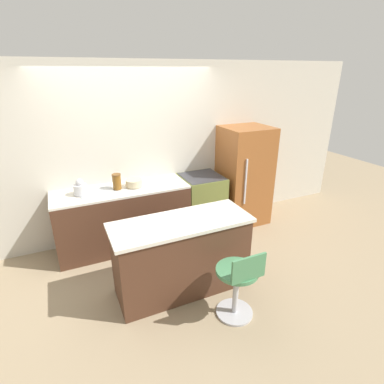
# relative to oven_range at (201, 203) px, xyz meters

# --- Properties ---
(ground_plane) EXTENTS (14.00, 14.00, 0.00)m
(ground_plane) POSITION_rel_oven_range_xyz_m (-0.98, -0.33, -0.46)
(ground_plane) COLOR #998466
(wall_back) EXTENTS (8.00, 0.06, 2.60)m
(wall_back) POSITION_rel_oven_range_xyz_m (-0.98, 0.35, 0.84)
(wall_back) COLOR beige
(wall_back) RESTS_ON ground_plane
(back_counter) EXTENTS (1.88, 0.63, 0.91)m
(back_counter) POSITION_rel_oven_range_xyz_m (-1.26, 0.00, -0.00)
(back_counter) COLOR #4C2D1E
(back_counter) RESTS_ON ground_plane
(kitchen_island) EXTENTS (1.58, 0.61, 0.91)m
(kitchen_island) POSITION_rel_oven_range_xyz_m (-0.86, -1.24, -0.00)
(kitchen_island) COLOR #4C2D1E
(kitchen_island) RESTS_ON ground_plane
(oven_range) EXTENTS (0.63, 0.64, 0.91)m
(oven_range) POSITION_rel_oven_range_xyz_m (0.00, 0.00, 0.00)
(oven_range) COLOR olive
(oven_range) RESTS_ON ground_plane
(refrigerator) EXTENTS (0.76, 0.70, 1.63)m
(refrigerator) POSITION_rel_oven_range_xyz_m (0.78, -0.02, 0.36)
(refrigerator) COLOR #995628
(refrigerator) RESTS_ON ground_plane
(stool_chair) EXTENTS (0.44, 0.44, 0.84)m
(stool_chair) POSITION_rel_oven_range_xyz_m (-0.51, -1.89, -0.04)
(stool_chair) COLOR #B7B7BC
(stool_chair) RESTS_ON ground_plane
(kettle) EXTENTS (0.18, 0.18, 0.22)m
(kettle) POSITION_rel_oven_range_xyz_m (-1.79, 0.01, 0.54)
(kettle) COLOR silver
(kettle) RESTS_ON back_counter
(mixing_bowl) EXTENTS (0.23, 0.23, 0.10)m
(mixing_bowl) POSITION_rel_oven_range_xyz_m (-1.07, 0.01, 0.51)
(mixing_bowl) COLOR #C1B28E
(mixing_bowl) RESTS_ON back_counter
(canister_jar) EXTENTS (0.12, 0.12, 0.22)m
(canister_jar) POSITION_rel_oven_range_xyz_m (-1.31, 0.01, 0.57)
(canister_jar) COLOR brown
(canister_jar) RESTS_ON back_counter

